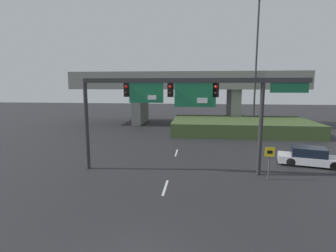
# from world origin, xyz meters

# --- Properties ---
(lane_markings) EXTENTS (0.14, 35.43, 0.01)m
(lane_markings) POSITION_xyz_m (0.00, 15.49, 0.00)
(lane_markings) COLOR silver
(lane_markings) RESTS_ON ground
(signal_gantry) EXTENTS (15.24, 0.44, 6.55)m
(signal_gantry) POSITION_xyz_m (0.89, 10.21, 5.28)
(signal_gantry) COLOR #2D2D30
(signal_gantry) RESTS_ON ground
(speed_limit_sign) EXTENTS (0.60, 0.11, 2.20)m
(speed_limit_sign) POSITION_xyz_m (6.48, 9.31, 1.44)
(speed_limit_sign) COLOR #4C4C4C
(speed_limit_sign) RESTS_ON ground
(highway_light_pole_near) EXTENTS (0.70, 0.36, 17.46)m
(highway_light_pole_near) POSITION_xyz_m (9.65, 29.90, 9.11)
(highway_light_pole_near) COLOR #2D2D30
(highway_light_pole_near) RESTS_ON ground
(overpass_bridge) EXTENTS (34.66, 8.30, 8.05)m
(overpass_bridge) POSITION_xyz_m (0.00, 33.95, 5.73)
(overpass_bridge) COLOR gray
(overpass_bridge) RESTS_ON ground
(grass_embankment) EXTENTS (17.52, 9.95, 1.65)m
(grass_embankment) POSITION_xyz_m (7.51, 27.07, 0.82)
(grass_embankment) COLOR #42562D
(grass_embankment) RESTS_ON ground
(parked_sedan_near_right) EXTENTS (4.92, 2.90, 1.39)m
(parked_sedan_near_right) POSITION_xyz_m (10.46, 12.93, 0.64)
(parked_sedan_near_right) COLOR silver
(parked_sedan_near_right) RESTS_ON ground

